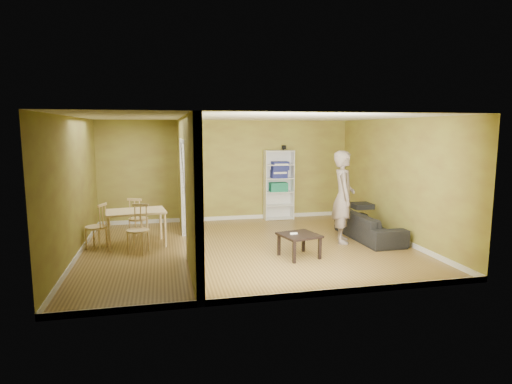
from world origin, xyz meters
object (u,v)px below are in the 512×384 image
Objects in this scene: sofa at (369,222)px; chair_near at (138,229)px; chair_left at (96,226)px; coffee_table at (299,238)px; bookshelf at (278,185)px; chair_far at (138,218)px; dining_table at (136,214)px; person at (344,189)px.

chair_near reaches higher than sofa.
chair_left is at bearing 168.11° from chair_near.
bookshelf is at bearing 81.17° from coffee_table.
chair_left is at bearing 158.82° from coffee_table.
coffee_table is at bearing 166.36° from chair_far.
chair_left is 1.00× the size of chair_far.
dining_table is at bearing 153.30° from coffee_table.
chair_far is at bearing 88.97° from dining_table.
coffee_table is 3.38m from dining_table.
sofa is 2.08× the size of chair_near.
bookshelf is 1.57× the size of dining_table.
coffee_table is 4.06m from chair_left.
sofa is at bearing -61.13° from bookshelf.
coffee_table is 0.57× the size of dining_table.
chair_far is at bearing 144.61° from coffee_table.
chair_near is at bearing 162.26° from coffee_table.
person is 3.43× the size of coffee_table.
person is 1.95× the size of dining_table.
sofa is 2.14m from coffee_table.
dining_table is at bearing -151.35° from bookshelf.
bookshelf is at bearing 32.12° from person.
chair_far is (0.01, 0.62, -0.20)m from dining_table.
bookshelf reaches higher than chair_left.
coffee_table is (-0.54, -3.45, -0.54)m from bookshelf.
chair_near is at bearing 114.18° from chair_far.
sofa is 5.72m from chair_left.
person is at bearing -8.87° from dining_table.
dining_table is (-4.91, 0.55, 0.28)m from sofa.
sofa is 2.95× the size of coffee_table.
coffee_table is at bearing 2.35° from chair_near.
sofa is 1.07× the size of bookshelf.
coffee_table is at bearing -98.83° from bookshelf.
coffee_table is 0.73× the size of chair_left.
coffee_table is at bearing 141.58° from person.
sofa is 2.14× the size of chair_left.
chair_left is at bearing -155.37° from bookshelf.
person reaches higher than chair_far.
chair_near is at bearing -83.86° from dining_table.
chair_near is (-4.18, 0.09, -0.67)m from person.
dining_table is at bearing 82.00° from sofa.
sofa is 2.15× the size of chair_far.
chair_far reaches higher than coffee_table.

